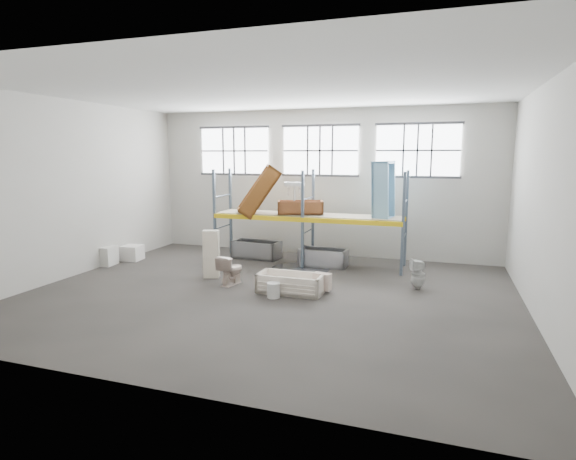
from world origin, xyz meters
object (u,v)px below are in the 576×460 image
at_px(steel_tub_left, 257,249).
at_px(toilet_white, 418,274).
at_px(carton_near, 104,256).
at_px(blue_tub_upright, 383,191).
at_px(bathtub_beige, 291,283).
at_px(toilet_beige, 231,270).
at_px(cistern_tall, 211,254).
at_px(steel_tub_right, 323,257).
at_px(bucket, 274,290).
at_px(rust_tub_flat, 300,207).

bearing_deg(steel_tub_left, toilet_white, -20.78).
relative_size(steel_tub_left, carton_near, 2.30).
bearing_deg(blue_tub_upright, bathtub_beige, -119.49).
distance_m(toilet_beige, toilet_white, 4.95).
bearing_deg(bathtub_beige, toilet_white, 24.55).
bearing_deg(bathtub_beige, cistern_tall, 165.70).
distance_m(cistern_tall, carton_near, 4.00).
relative_size(bathtub_beige, blue_tub_upright, 0.94).
relative_size(toilet_white, blue_tub_upright, 0.45).
distance_m(steel_tub_right, blue_tub_upright, 2.78).
height_order(steel_tub_right, bucket, steel_tub_right).
relative_size(bathtub_beige, toilet_beige, 2.04).
xyz_separation_m(steel_tub_left, blue_tub_upright, (4.20, -0.12, 2.10)).
bearing_deg(toilet_beige, toilet_white, -155.16).
relative_size(rust_tub_flat, carton_near, 2.06).
height_order(steel_tub_right, rust_tub_flat, rust_tub_flat).
bearing_deg(bathtub_beige, bucket, -116.24).
distance_m(toilet_white, bucket, 3.82).
bearing_deg(carton_near, toilet_white, 2.51).
relative_size(blue_tub_upright, bucket, 4.71).
distance_m(toilet_beige, rust_tub_flat, 3.43).
distance_m(bathtub_beige, rust_tub_flat, 3.59).
relative_size(toilet_white, steel_tub_right, 0.54).
distance_m(rust_tub_flat, bucket, 4.04).
xyz_separation_m(cistern_tall, rust_tub_flat, (1.89, 2.46, 1.14)).
xyz_separation_m(bathtub_beige, blue_tub_upright, (1.86, 3.29, 2.15)).
xyz_separation_m(steel_tub_right, rust_tub_flat, (-0.80, 0.13, 1.55)).
xyz_separation_m(toilet_white, blue_tub_upright, (-1.19, 1.93, 2.00)).
distance_m(toilet_beige, carton_near, 4.87).
bearing_deg(steel_tub_right, bathtub_beige, -91.67).
distance_m(bucket, carton_near, 6.48).
relative_size(toilet_white, carton_near, 1.14).
bearing_deg(bucket, steel_tub_right, 84.30).
distance_m(toilet_beige, blue_tub_upright, 5.16).
height_order(toilet_white, steel_tub_left, toilet_white).
xyz_separation_m(toilet_beige, steel_tub_left, (-0.58, 3.21, -0.11)).
bearing_deg(steel_tub_right, carton_near, -162.70).
height_order(toilet_white, steel_tub_right, toilet_white).
xyz_separation_m(steel_tub_right, carton_near, (-6.66, -2.07, 0.03)).
relative_size(steel_tub_left, bucket, 4.26).
height_order(rust_tub_flat, carton_near, rust_tub_flat).
relative_size(toilet_beige, carton_near, 1.17).
xyz_separation_m(cistern_tall, steel_tub_right, (2.69, 2.33, -0.41)).
xyz_separation_m(steel_tub_left, bucket, (2.07, -3.94, -0.11)).
xyz_separation_m(toilet_white, rust_tub_flat, (-3.76, 1.78, 1.42)).
xyz_separation_m(cistern_tall, toilet_white, (5.65, 0.68, -0.28)).
xyz_separation_m(steel_tub_right, blue_tub_upright, (1.77, 0.27, 2.12)).
bearing_deg(rust_tub_flat, steel_tub_left, 170.72).
xyz_separation_m(toilet_beige, steel_tub_right, (1.85, 2.81, -0.13)).
relative_size(cistern_tall, rust_tub_flat, 0.95).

